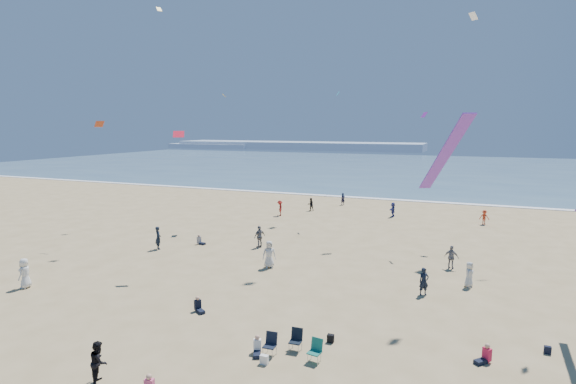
% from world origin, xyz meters
% --- Properties ---
extents(ground, '(220.00, 220.00, 0.00)m').
position_xyz_m(ground, '(0.00, 0.00, 0.00)').
color(ground, tan).
rests_on(ground, ground).
extents(ocean, '(220.00, 100.00, 0.06)m').
position_xyz_m(ocean, '(0.00, 95.00, 0.03)').
color(ocean, '#476B84').
rests_on(ocean, ground).
extents(surf_line, '(220.00, 1.20, 0.08)m').
position_xyz_m(surf_line, '(0.00, 45.00, 0.04)').
color(surf_line, white).
rests_on(surf_line, ground).
extents(headland_far, '(110.00, 20.00, 3.20)m').
position_xyz_m(headland_far, '(-60.00, 170.00, 1.60)').
color(headland_far, '#7A8EA8').
rests_on(headland_far, ground).
extents(headland_near, '(40.00, 14.00, 2.00)m').
position_xyz_m(headland_near, '(-100.00, 165.00, 1.00)').
color(headland_near, '#7A8EA8').
rests_on(headland_near, ground).
extents(standing_flyers, '(32.63, 45.98, 1.94)m').
position_xyz_m(standing_flyers, '(2.82, 13.34, 0.88)').
color(standing_flyers, black).
rests_on(standing_flyers, ground).
extents(seated_group, '(23.16, 20.04, 0.84)m').
position_xyz_m(seated_group, '(1.53, 3.52, 0.42)').
color(seated_group, white).
rests_on(seated_group, ground).
extents(chair_cluster, '(2.65, 1.43, 1.00)m').
position_xyz_m(chair_cluster, '(5.27, 0.54, 0.50)').
color(chair_cluster, black).
rests_on(chair_cluster, ground).
extents(white_tote, '(0.35, 0.20, 0.40)m').
position_xyz_m(white_tote, '(4.39, -0.53, 0.20)').
color(white_tote, white).
rests_on(white_tote, ground).
extents(black_backpack, '(0.30, 0.22, 0.38)m').
position_xyz_m(black_backpack, '(6.43, 2.39, 0.19)').
color(black_backpack, black).
rests_on(black_backpack, ground).
extents(navy_bag, '(0.28, 0.18, 0.34)m').
position_xyz_m(navy_bag, '(15.63, 5.01, 0.17)').
color(navy_bag, black).
rests_on(navy_bag, ground).
extents(kites_aloft, '(46.26, 42.25, 29.59)m').
position_xyz_m(kites_aloft, '(9.62, 12.75, 14.10)').
color(kites_aloft, '#DC2747').
rests_on(kites_aloft, ground).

